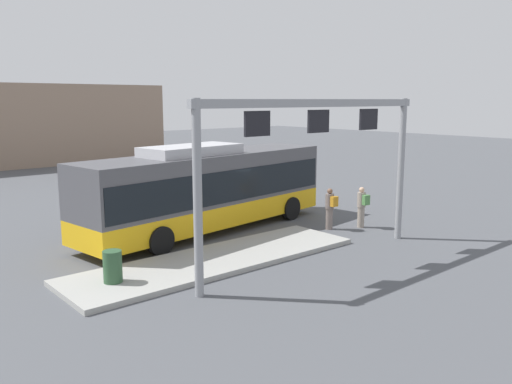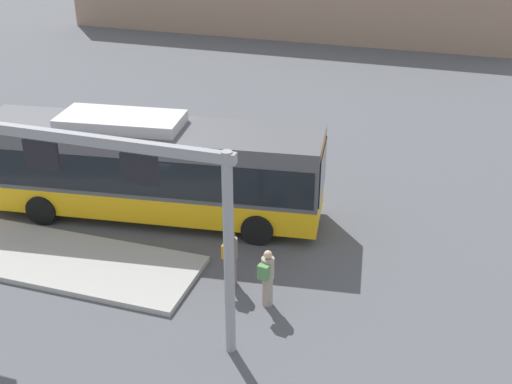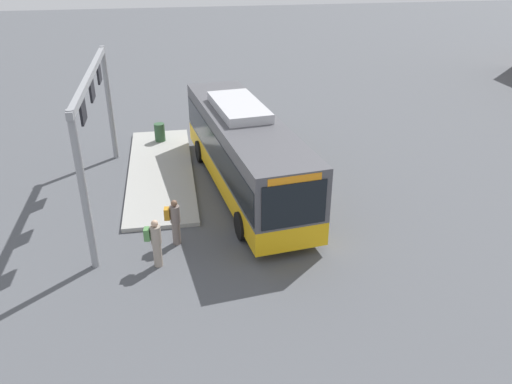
% 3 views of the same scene
% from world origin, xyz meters
% --- Properties ---
extents(ground_plane, '(120.00, 120.00, 0.00)m').
position_xyz_m(ground_plane, '(0.00, 0.00, 0.00)').
color(ground_plane, '#4C4F54').
extents(platform_curb, '(10.00, 2.80, 0.16)m').
position_xyz_m(platform_curb, '(-2.17, -3.48, 0.08)').
color(platform_curb, '#9E9E99').
rests_on(platform_curb, ground).
extents(bus_main, '(11.33, 3.94, 3.46)m').
position_xyz_m(bus_main, '(-0.01, -0.00, 1.81)').
color(bus_main, '#EAAD14').
rests_on(bus_main, ground).
extents(person_boarding, '(0.39, 0.56, 1.67)m').
position_xyz_m(person_boarding, '(5.06, -3.60, 0.89)').
color(person_boarding, gray).
rests_on(person_boarding, ground).
extents(person_waiting_near, '(0.37, 0.55, 1.67)m').
position_xyz_m(person_waiting_near, '(3.83, -2.97, 0.89)').
color(person_waiting_near, slate).
rests_on(person_waiting_near, ground).
extents(platform_sign_gantry, '(9.44, 0.24, 5.20)m').
position_xyz_m(platform_sign_gantry, '(0.23, -5.55, 3.76)').
color(platform_sign_gantry, gray).
rests_on(platform_sign_gantry, ground).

